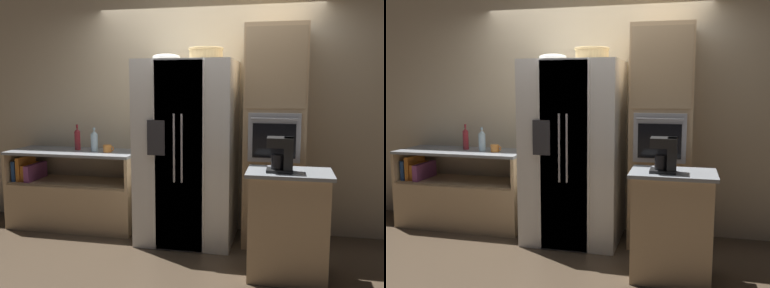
# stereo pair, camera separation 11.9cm
# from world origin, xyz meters

# --- Properties ---
(ground_plane) EXTENTS (20.00, 20.00, 0.00)m
(ground_plane) POSITION_xyz_m (0.00, 0.00, 0.00)
(ground_plane) COLOR #4C3D2D
(wall_back) EXTENTS (12.00, 0.06, 2.80)m
(wall_back) POSITION_xyz_m (0.00, 0.47, 1.40)
(wall_back) COLOR beige
(wall_back) RESTS_ON ground_plane
(counter_left) EXTENTS (1.50, 0.58, 0.89)m
(counter_left) POSITION_xyz_m (-1.52, 0.14, 0.32)
(counter_left) COLOR tan
(counter_left) RESTS_ON ground_plane
(refrigerator) EXTENTS (0.98, 0.84, 1.90)m
(refrigerator) POSITION_xyz_m (-0.13, 0.03, 0.95)
(refrigerator) COLOR white
(refrigerator) RESTS_ON ground_plane
(wall_oven) EXTENTS (0.60, 0.68, 2.23)m
(wall_oven) POSITION_xyz_m (0.77, 0.12, 1.12)
(wall_oven) COLOR tan
(wall_oven) RESTS_ON ground_plane
(island_counter) EXTENTS (0.71, 0.48, 0.93)m
(island_counter) POSITION_xyz_m (0.91, -0.71, 0.47)
(island_counter) COLOR tan
(island_counter) RESTS_ON ground_plane
(wicker_basket) EXTENTS (0.35, 0.35, 0.12)m
(wicker_basket) POSITION_xyz_m (0.07, -0.03, 1.96)
(wicker_basket) COLOR tan
(wicker_basket) RESTS_ON refrigerator
(fruit_bowl) EXTENTS (0.29, 0.29, 0.07)m
(fruit_bowl) POSITION_xyz_m (-0.37, 0.08, 1.93)
(fruit_bowl) COLOR white
(fruit_bowl) RESTS_ON refrigerator
(bottle_tall) EXTENTS (0.07, 0.07, 0.30)m
(bottle_tall) POSITION_xyz_m (-1.49, 0.22, 1.02)
(bottle_tall) COLOR maroon
(bottle_tall) RESTS_ON counter_left
(bottle_short) EXTENTS (0.08, 0.08, 0.27)m
(bottle_short) POSITION_xyz_m (-1.25, 0.14, 1.02)
(bottle_short) COLOR silver
(bottle_short) RESTS_ON counter_left
(mug) EXTENTS (0.13, 0.09, 0.08)m
(mug) POSITION_xyz_m (-1.08, 0.12, 0.94)
(mug) COLOR orange
(mug) RESTS_ON counter_left
(coffee_maker) EXTENTS (0.21, 0.18, 0.29)m
(coffee_maker) POSITION_xyz_m (0.86, -0.76, 1.09)
(coffee_maker) COLOR black
(coffee_maker) RESTS_ON island_counter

